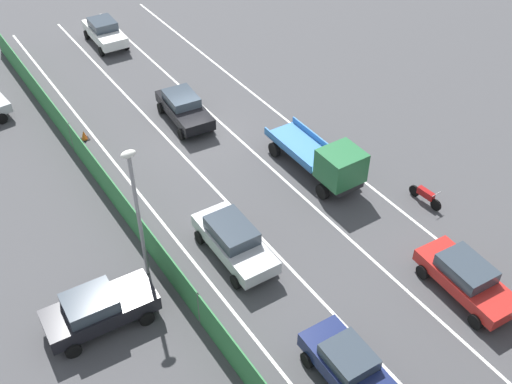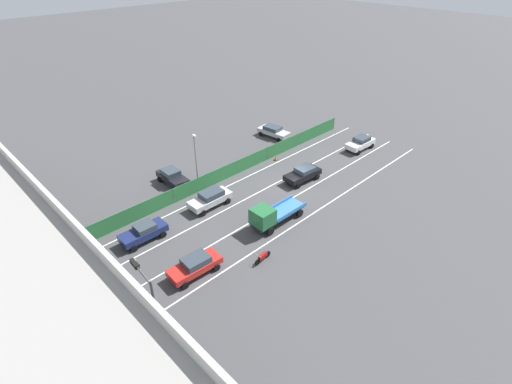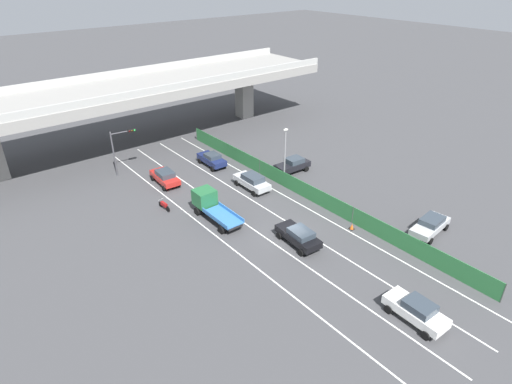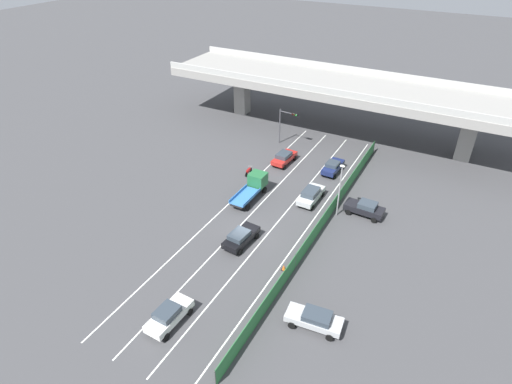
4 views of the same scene
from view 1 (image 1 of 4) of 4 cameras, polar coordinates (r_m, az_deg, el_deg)
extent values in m
plane|color=#424244|center=(35.33, -5.68, 5.64)|extent=(300.00, 300.00, 0.00)
cube|color=silver|center=(34.17, 5.86, 4.31)|extent=(0.14, 46.02, 0.01)
cube|color=silver|center=(32.52, 1.20, 2.43)|extent=(0.14, 46.02, 0.01)
cube|color=silver|center=(31.14, -3.91, 0.36)|extent=(0.14, 46.02, 0.01)
cube|color=silver|center=(30.08, -9.43, -1.88)|extent=(0.14, 46.02, 0.01)
cube|color=#2D753D|center=(29.16, -12.03, -1.59)|extent=(0.06, 42.02, 1.75)
cylinder|color=#4C514C|center=(34.58, -16.75, 4.89)|extent=(0.10, 0.10, 1.75)
cylinder|color=#4C514C|center=(24.56, -5.29, -10.72)|extent=(0.10, 0.10, 1.75)
cube|color=silver|center=(45.44, -13.83, 14.10)|extent=(1.97, 4.48, 0.66)
cube|color=#333D47|center=(45.38, -14.05, 14.89)|extent=(1.66, 2.04, 0.56)
cylinder|color=black|center=(44.60, -11.95, 13.18)|extent=(0.24, 0.65, 0.64)
cylinder|color=black|center=(44.13, -14.15, 12.53)|extent=(0.24, 0.65, 0.64)
cylinder|color=black|center=(47.19, -13.35, 14.51)|extent=(0.24, 0.65, 0.64)
cylinder|color=black|center=(46.75, -15.45, 13.89)|extent=(0.24, 0.65, 0.64)
cube|color=black|center=(35.80, -6.64, 7.59)|extent=(2.19, 4.66, 0.63)
cube|color=#333D47|center=(35.80, -6.95, 8.64)|extent=(1.77, 2.26, 0.51)
cylinder|color=black|center=(35.15, -4.21, 6.17)|extent=(0.27, 0.66, 0.64)
cylinder|color=black|center=(34.59, -6.95, 5.34)|extent=(0.27, 0.66, 0.64)
cylinder|color=black|center=(37.55, -6.25, 8.45)|extent=(0.27, 0.66, 0.64)
cylinder|color=black|center=(37.03, -8.84, 7.69)|extent=(0.27, 0.66, 0.64)
cube|color=#B7BABC|center=(27.04, -2.00, -4.76)|extent=(1.88, 4.72, 0.63)
cube|color=#333D47|center=(26.74, -2.27, -3.56)|extent=(1.62, 2.36, 0.59)
cylinder|color=black|center=(26.77, 1.46, -6.78)|extent=(0.23, 0.64, 0.64)
cylinder|color=black|center=(26.12, -1.88, -8.33)|extent=(0.23, 0.64, 0.64)
cylinder|color=black|center=(28.69, -2.08, -2.86)|extent=(0.23, 0.64, 0.64)
cylinder|color=black|center=(28.08, -5.25, -4.20)|extent=(0.23, 0.64, 0.64)
cube|color=red|center=(27.00, 18.95, -7.76)|extent=(2.04, 4.59, 0.57)
cube|color=#333D47|center=(26.67, 18.96, -6.72)|extent=(1.70, 2.25, 0.56)
cylinder|color=black|center=(27.32, 22.33, -9.57)|extent=(0.26, 0.65, 0.64)
cylinder|color=black|center=(26.24, 19.72, -11.26)|extent=(0.26, 0.65, 0.64)
cylinder|color=black|center=(28.46, 17.89, -5.74)|extent=(0.26, 0.65, 0.64)
cylinder|color=black|center=(27.42, 15.23, -7.18)|extent=(0.26, 0.65, 0.64)
cube|color=navy|center=(23.11, 8.86, -16.08)|extent=(1.84, 4.35, 0.66)
cube|color=#333D47|center=(22.74, 8.63, -14.89)|extent=(1.56, 1.81, 0.48)
cylinder|color=black|center=(24.47, 8.16, -13.43)|extent=(0.24, 0.65, 0.64)
cylinder|color=black|center=(23.78, 4.79, -15.28)|extent=(0.24, 0.65, 0.64)
cube|color=black|center=(31.97, 5.31, 3.12)|extent=(1.59, 6.18, 0.25)
cube|color=#236638|center=(30.13, 7.89, 2.44)|extent=(1.96, 1.86, 1.58)
cube|color=#3875BC|center=(32.50, 4.26, 4.26)|extent=(1.98, 4.18, 0.10)
cube|color=#3875BC|center=(32.87, 5.59, 5.04)|extent=(0.10, 4.17, 0.38)
cube|color=#3875BC|center=(31.93, 2.92, 4.01)|extent=(0.10, 4.17, 0.38)
cylinder|color=black|center=(31.46, 9.00, 1.29)|extent=(0.26, 0.80, 0.80)
cylinder|color=black|center=(30.42, 6.19, 0.04)|extent=(0.26, 0.80, 0.80)
cylinder|color=black|center=(33.99, 4.45, 5.00)|extent=(0.26, 0.80, 0.80)
cylinder|color=black|center=(33.03, 1.72, 3.96)|extent=(0.26, 0.80, 0.80)
cylinder|color=black|center=(30.87, 16.34, -1.17)|extent=(0.14, 0.61, 0.60)
cylinder|color=black|center=(31.44, 14.49, 0.11)|extent=(0.14, 0.61, 0.60)
cube|color=maroon|center=(30.98, 15.50, -0.13)|extent=(0.34, 0.94, 0.36)
cylinder|color=#B2B2B2|center=(30.53, 16.40, -0.19)|extent=(0.60, 0.07, 0.03)
cylinder|color=black|center=(38.56, -22.53, 6.32)|extent=(0.66, 0.28, 0.64)
cube|color=black|center=(25.23, -14.23, -10.55)|extent=(4.47, 2.02, 0.68)
cube|color=#333D47|center=(24.73, -15.18, -9.89)|extent=(2.03, 1.69, 0.57)
cylinder|color=black|center=(26.40, -11.68, -8.74)|extent=(0.65, 0.25, 0.64)
cylinder|color=black|center=(25.24, -10.12, -11.46)|extent=(0.65, 0.25, 0.64)
cylinder|color=black|center=(26.09, -17.84, -11.03)|extent=(0.65, 0.25, 0.64)
cylinder|color=black|center=(24.92, -16.60, -13.93)|extent=(0.65, 0.25, 0.64)
cylinder|color=gray|center=(25.16, -10.79, -2.53)|extent=(0.16, 0.16, 6.19)
ellipsoid|color=silver|center=(23.11, -11.77, 3.47)|extent=(0.60, 0.36, 0.28)
cone|color=orange|center=(35.64, -15.67, 5.11)|extent=(0.36, 0.36, 0.58)
cube|color=black|center=(35.79, -15.60, 4.75)|extent=(0.47, 0.47, 0.03)
camera|label=2|loc=(37.38, 70.96, 21.52)|focal=27.37mm
camera|label=3|loc=(60.85, 3.28, 42.08)|focal=29.87mm
camera|label=4|loc=(57.55, -50.43, 37.88)|focal=29.68mm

